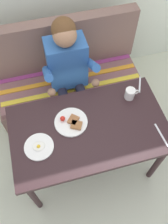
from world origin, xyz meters
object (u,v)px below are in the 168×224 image
at_px(table, 89,132).
at_px(plate_eggs, 39,147).
at_px(plate_breakfast, 72,122).
at_px(knife, 161,135).
at_px(person, 69,70).
at_px(coffee_mug, 130,93).
at_px(fork, 140,84).
at_px(couch, 69,84).

height_order(table, plate_eggs, plate_eggs).
distance_m(plate_breakfast, knife, 0.68).
bearing_deg(person, coffee_mug, -44.07).
bearing_deg(plate_breakfast, person, 79.28).
height_order(table, fork, fork).
height_order(couch, person, person).
bearing_deg(couch, plate_eggs, -115.48).
distance_m(coffee_mug, knife, 0.41).
distance_m(table, fork, 0.60).
distance_m(plate_eggs, fork, 0.98).
bearing_deg(plate_eggs, coffee_mug, 17.47).
distance_m(couch, plate_eggs, 1.00).
relative_size(plate_breakfast, knife, 1.27).
relative_size(person, knife, 6.06).
bearing_deg(plate_breakfast, coffee_mug, 12.46).
bearing_deg(fork, couch, 161.95).
bearing_deg(coffee_mug, person, 135.93).
distance_m(couch, plate_breakfast, 0.81).
relative_size(couch, plate_eggs, 6.70).
bearing_deg(table, couch, 90.00).
height_order(plate_eggs, fork, plate_eggs).
relative_size(plate_eggs, coffee_mug, 1.82).
height_order(plate_breakfast, plate_eggs, plate_breakfast).
bearing_deg(knife, table, 153.63).
bearing_deg(table, fork, 28.43).
bearing_deg(table, plate_eggs, -171.20).
distance_m(couch, knife, 1.16).
height_order(couch, plate_eggs, couch).
xyz_separation_m(couch, plate_eggs, (-0.39, -0.83, 0.41)).
bearing_deg(fork, person, 175.20).
xyz_separation_m(person, plate_eggs, (-0.37, -0.65, -0.00)).
bearing_deg(person, table, -87.94).
distance_m(plate_breakfast, plate_eggs, 0.31).
relative_size(plate_breakfast, plate_eggs, 1.19).
distance_m(plate_breakfast, coffee_mug, 0.53).
height_order(plate_eggs, knife, plate_eggs).
xyz_separation_m(coffee_mug, fork, (0.13, 0.10, -0.05)).
bearing_deg(knife, fork, 82.71).
relative_size(table, plate_eggs, 5.58).
distance_m(person, plate_breakfast, 0.53).
relative_size(person, plate_eggs, 5.64).
xyz_separation_m(plate_eggs, coffee_mug, (0.79, 0.25, 0.04)).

